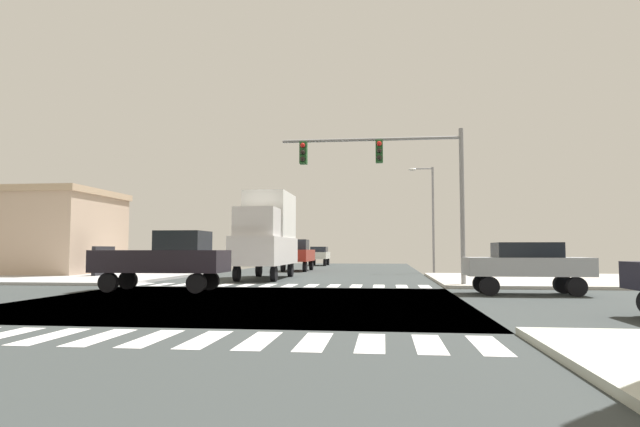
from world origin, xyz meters
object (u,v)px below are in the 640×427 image
street_lamp (429,209)px  traffic_signal_mast (391,169)px  sedan_crossing_3 (527,264)px  sedan_farside_2 (319,254)px  box_truck_trailing_1 (267,232)px  pickup_queued_1 (165,258)px  bank_building (23,233)px  pickup_leading_2 (297,254)px

street_lamp → traffic_signal_mast: bearing=-101.1°
street_lamp → sedan_crossing_3: street_lamp is taller
sedan_farside_2 → box_truck_trailing_1: 24.67m
pickup_queued_1 → box_truck_trailing_1: (2.03, 9.23, 1.27)m
street_lamp → bank_building: bearing=-167.0°
bank_building → pickup_queued_1: size_ratio=2.48×
pickup_queued_1 → pickup_leading_2: bearing=174.2°
bank_building → sedan_crossing_3: bearing=-22.9°
bank_building → pickup_queued_1: bank_building is taller
traffic_signal_mast → box_truck_trailing_1: bearing=140.4°
box_truck_trailing_1 → street_lamp: bearing=-137.8°
sedan_farside_2 → pickup_queued_1: bearing=86.6°
sedan_farside_2 → bank_building: bearing=52.9°
pickup_queued_1 → bank_building: bearing=-129.3°
sedan_farside_2 → pickup_queued_1: pickup_queued_1 is taller
box_truck_trailing_1 → sedan_farside_2: bearing=-90.0°
bank_building → pickup_queued_1: (14.56, -11.92, -1.41)m
bank_building → sedan_farside_2: 27.55m
pickup_leading_2 → sedan_farside_2: bearing=-90.0°
traffic_signal_mast → street_lamp: bearing=78.9°
traffic_signal_mast → pickup_queued_1: bearing=-157.9°
bank_building → pickup_leading_2: 18.50m
sedan_crossing_3 → pickup_leading_2: size_ratio=0.84×
pickup_queued_1 → box_truck_trailing_1: size_ratio=0.71×
traffic_signal_mast → box_truck_trailing_1: traffic_signal_mast is taller
pickup_queued_1 → box_truck_trailing_1: bearing=167.6°
pickup_queued_1 → pickup_leading_2: (2.03, 19.98, 0.00)m
sedan_crossing_3 → pickup_queued_1: size_ratio=0.84×
box_truck_trailing_1 → pickup_leading_2: bearing=-90.0°
pickup_queued_1 → sedan_farside_2: bearing=176.6°
street_lamp → sedan_farside_2: street_lamp is taller
street_lamp → bank_building: 26.99m
bank_building → box_truck_trailing_1: 16.81m
traffic_signal_mast → street_lamp: street_lamp is taller
pickup_leading_2 → box_truck_trailing_1: size_ratio=0.71×
bank_building → sedan_crossing_3: (28.21, -11.92, -1.58)m
pickup_leading_2 → pickup_queued_1: bearing=84.2°
street_lamp → bank_building: (-26.24, -6.06, -1.77)m
traffic_signal_mast → sedan_farside_2: traffic_signal_mast is taller
bank_building → pickup_leading_2: bank_building is taller
sedan_farside_2 → pickup_leading_2: (0.00, -13.87, 0.17)m
sedan_farside_2 → pickup_queued_1: (-2.03, -33.85, 0.17)m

